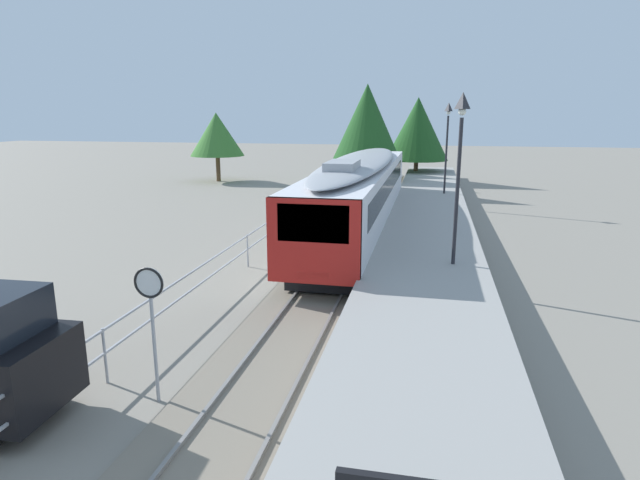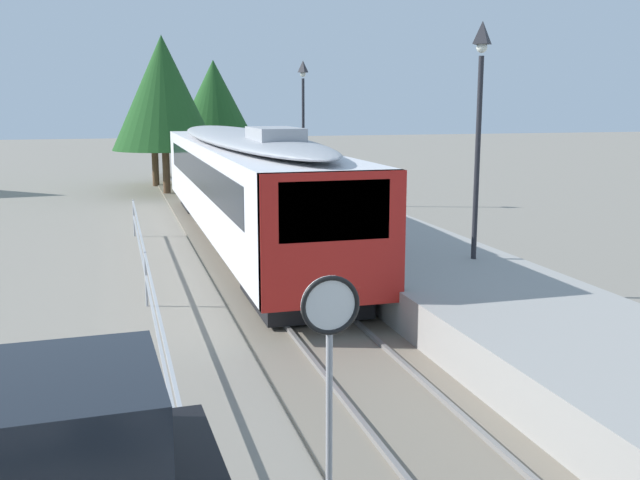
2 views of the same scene
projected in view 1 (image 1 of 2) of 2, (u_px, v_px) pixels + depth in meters
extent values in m
plane|color=gray|center=(264.00, 260.00, 20.78)|extent=(160.00, 160.00, 0.00)
cube|color=slate|center=(339.00, 264.00, 20.18)|extent=(3.20, 60.00, 0.06)
cube|color=slate|center=(321.00, 261.00, 20.31)|extent=(0.08, 60.00, 0.08)
cube|color=slate|center=(358.00, 263.00, 20.02)|extent=(0.08, 60.00, 0.08)
cube|color=silver|center=(360.00, 193.00, 25.04)|extent=(2.80, 20.26, 2.55)
cube|color=red|center=(314.00, 242.00, 15.49)|extent=(2.80, 0.24, 2.55)
cube|color=black|center=(313.00, 223.00, 15.29)|extent=(2.13, 0.08, 1.12)
cube|color=black|center=(360.00, 184.00, 24.95)|extent=(2.82, 17.02, 0.92)
ellipsoid|color=#9EA0A5|center=(360.00, 162.00, 24.70)|extent=(2.69, 19.45, 0.44)
cube|color=#9EA0A5|center=(342.00, 166.00, 19.82)|extent=(1.10, 2.20, 0.36)
cube|color=#EAE5C6|center=(313.00, 275.00, 15.66)|extent=(1.00, 0.10, 0.20)
cube|color=black|center=(328.00, 270.00, 18.04)|extent=(2.24, 3.20, 0.55)
cube|color=black|center=(376.00, 200.00, 32.76)|extent=(2.24, 3.20, 0.55)
cube|color=#999691|center=(426.00, 258.00, 19.43)|extent=(3.90, 60.00, 0.90)
cylinder|color=#232328|center=(457.00, 193.00, 16.53)|extent=(0.12, 0.12, 4.60)
pyramid|color=#232328|center=(463.00, 100.00, 15.87)|extent=(0.34, 0.34, 0.50)
sphere|color=silver|center=(462.00, 111.00, 15.95)|extent=(0.24, 0.24, 0.24)
cylinder|color=#232328|center=(446.00, 155.00, 31.54)|extent=(0.12, 0.12, 4.60)
pyramid|color=#232328|center=(449.00, 107.00, 30.88)|extent=(0.34, 0.34, 0.50)
sphere|color=silver|center=(448.00, 112.00, 30.96)|extent=(0.24, 0.24, 0.24)
cylinder|color=#9EA0A5|center=(155.00, 350.00, 10.35)|extent=(0.07, 0.07, 2.20)
cylinder|color=white|center=(149.00, 283.00, 10.01)|extent=(0.60, 0.03, 0.60)
torus|color=black|center=(149.00, 283.00, 9.99)|extent=(0.61, 0.05, 0.61)
cube|color=#9EA0A5|center=(102.00, 331.00, 11.05)|extent=(0.05, 36.00, 0.05)
cube|color=#9EA0A5|center=(105.00, 353.00, 11.17)|extent=(0.05, 36.00, 0.05)
cylinder|color=#9EA0A5|center=(105.00, 356.00, 11.18)|extent=(0.06, 0.06, 1.25)
cylinder|color=#9EA0A5|center=(248.00, 251.00, 19.75)|extent=(0.06, 0.06, 1.25)
cylinder|color=#9EA0A5|center=(304.00, 209.00, 28.31)|extent=(0.06, 0.06, 1.25)
cylinder|color=black|center=(49.00, 384.00, 10.56)|extent=(0.73, 0.27, 0.72)
cylinder|color=brown|center=(416.00, 171.00, 44.65)|extent=(0.36, 0.36, 1.82)
cone|color=#1E4C1E|center=(417.00, 129.00, 43.84)|extent=(5.20, 5.20, 5.12)
cylinder|color=brown|center=(218.00, 169.00, 44.84)|extent=(0.36, 0.36, 2.15)
cone|color=#38702D|center=(217.00, 134.00, 44.17)|extent=(4.50, 4.50, 3.56)
cylinder|color=brown|center=(368.00, 172.00, 42.51)|extent=(0.36, 0.36, 2.13)
cone|color=#38702D|center=(369.00, 134.00, 41.82)|extent=(4.27, 4.27, 3.79)
cylinder|color=brown|center=(366.00, 177.00, 38.70)|extent=(0.36, 0.36, 2.21)
cone|color=#1E4C1E|center=(367.00, 123.00, 37.80)|extent=(5.07, 5.07, 5.48)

